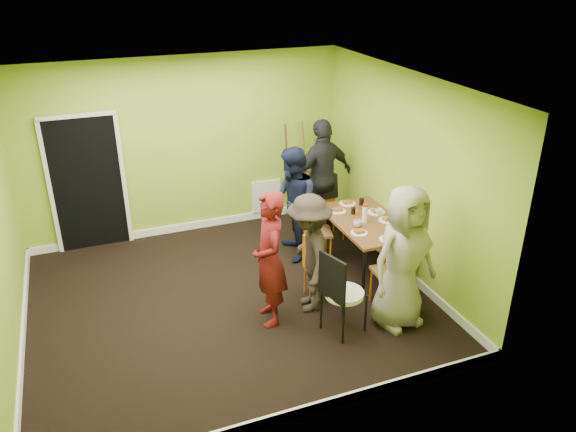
% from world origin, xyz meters
% --- Properties ---
extents(ground, '(5.00, 5.00, 0.00)m').
position_xyz_m(ground, '(0.00, 0.00, 0.00)').
color(ground, black).
rests_on(ground, ground).
extents(room_walls, '(5.04, 4.54, 2.82)m').
position_xyz_m(room_walls, '(-0.02, 0.04, 0.99)').
color(room_walls, '#88AB2B').
rests_on(room_walls, ground).
extents(dining_table, '(0.90, 1.50, 0.75)m').
position_xyz_m(dining_table, '(2.05, 0.11, 0.70)').
color(dining_table, black).
rests_on(dining_table, ground).
extents(chair_left_far, '(0.49, 0.49, 0.97)m').
position_xyz_m(chair_left_far, '(1.43, 0.59, 0.55)').
color(chair_left_far, orange).
rests_on(chair_left_far, ground).
extents(chair_left_near, '(0.37, 0.37, 0.88)m').
position_xyz_m(chair_left_near, '(1.07, -0.36, 0.49)').
color(chair_left_near, orange).
rests_on(chair_left_near, ground).
extents(chair_back_end, '(0.42, 0.49, 0.99)m').
position_xyz_m(chair_back_end, '(1.97, 1.31, 0.70)').
color(chair_back_end, orange).
rests_on(chair_back_end, ground).
extents(chair_front_end, '(0.46, 0.47, 1.05)m').
position_xyz_m(chair_front_end, '(1.88, -0.97, 0.59)').
color(chair_front_end, orange).
rests_on(chair_front_end, ground).
extents(chair_bentwood, '(0.53, 0.52, 1.07)m').
position_xyz_m(chair_bentwood, '(1.03, -1.14, 0.59)').
color(chair_bentwood, black).
rests_on(chair_bentwood, ground).
extents(easel, '(0.69, 0.65, 1.72)m').
position_xyz_m(easel, '(1.85, 2.02, 0.85)').
color(easel, brown).
rests_on(easel, ground).
extents(plate_near_left, '(0.23, 0.23, 0.01)m').
position_xyz_m(plate_near_left, '(1.80, 0.52, 0.76)').
color(plate_near_left, white).
rests_on(plate_near_left, dining_table).
extents(plate_near_right, '(0.22, 0.22, 0.01)m').
position_xyz_m(plate_near_right, '(1.76, -0.21, 0.76)').
color(plate_near_right, white).
rests_on(plate_near_right, dining_table).
extents(plate_far_back, '(0.24, 0.24, 0.01)m').
position_xyz_m(plate_far_back, '(2.05, 0.71, 0.76)').
color(plate_far_back, white).
rests_on(plate_far_back, dining_table).
extents(plate_far_front, '(0.25, 0.25, 0.01)m').
position_xyz_m(plate_far_front, '(2.03, -0.51, 0.76)').
color(plate_far_front, white).
rests_on(plate_far_front, dining_table).
extents(plate_wall_back, '(0.26, 0.26, 0.01)m').
position_xyz_m(plate_wall_back, '(2.30, 0.28, 0.76)').
color(plate_wall_back, white).
rests_on(plate_wall_back, dining_table).
extents(plate_wall_front, '(0.26, 0.26, 0.01)m').
position_xyz_m(plate_wall_front, '(2.32, -0.01, 0.76)').
color(plate_wall_front, white).
rests_on(plate_wall_front, dining_table).
extents(thermos, '(0.08, 0.08, 0.24)m').
position_xyz_m(thermos, '(1.99, 0.07, 0.87)').
color(thermos, white).
rests_on(thermos, dining_table).
extents(blue_bottle, '(0.07, 0.07, 0.21)m').
position_xyz_m(blue_bottle, '(2.24, -0.28, 0.86)').
color(blue_bottle, blue).
rests_on(blue_bottle, dining_table).
extents(orange_bottle, '(0.03, 0.03, 0.08)m').
position_xyz_m(orange_bottle, '(1.99, 0.30, 0.79)').
color(orange_bottle, orange).
rests_on(orange_bottle, dining_table).
extents(glass_mid, '(0.06, 0.06, 0.10)m').
position_xyz_m(glass_mid, '(1.97, 0.37, 0.80)').
color(glass_mid, black).
rests_on(glass_mid, dining_table).
extents(glass_back, '(0.07, 0.07, 0.10)m').
position_xyz_m(glass_back, '(2.23, 0.61, 0.80)').
color(glass_back, black).
rests_on(glass_back, dining_table).
extents(glass_front, '(0.06, 0.06, 0.10)m').
position_xyz_m(glass_front, '(2.18, -0.42, 0.80)').
color(glass_front, black).
rests_on(glass_front, dining_table).
extents(cup_a, '(0.11, 0.11, 0.09)m').
position_xyz_m(cup_a, '(1.84, -0.02, 0.79)').
color(cup_a, white).
rests_on(cup_a, dining_table).
extents(cup_b, '(0.11, 0.11, 0.10)m').
position_xyz_m(cup_b, '(2.28, 0.19, 0.80)').
color(cup_b, white).
rests_on(cup_b, dining_table).
extents(person_standing, '(0.47, 0.66, 1.70)m').
position_xyz_m(person_standing, '(0.36, -0.60, 0.85)').
color(person_standing, '#5F1012').
rests_on(person_standing, ground).
extents(person_left_far, '(0.75, 0.90, 1.69)m').
position_xyz_m(person_left_far, '(1.21, 0.78, 0.84)').
color(person_left_far, black).
rests_on(person_left_far, ground).
extents(person_left_near, '(0.79, 1.10, 1.54)m').
position_xyz_m(person_left_near, '(0.90, -0.52, 0.77)').
color(person_left_near, black).
rests_on(person_left_near, ground).
extents(person_back_end, '(1.17, 0.71, 1.86)m').
position_xyz_m(person_back_end, '(1.97, 1.43, 0.93)').
color(person_back_end, black).
rests_on(person_back_end, ground).
extents(person_front_end, '(0.96, 0.72, 1.79)m').
position_xyz_m(person_front_end, '(1.80, -1.22, 0.90)').
color(person_front_end, gray).
rests_on(person_front_end, ground).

